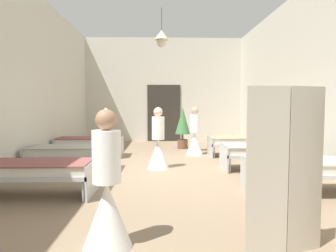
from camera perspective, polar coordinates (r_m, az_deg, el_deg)
The scene contains 13 objects.
ground_plane at distance 6.96m, azimuth -0.08°, elevation -8.97°, with size 7.21×12.15×0.10m, color #8C755B.
room_shell at distance 8.21m, azimuth -0.36°, elevation 8.73°, with size 7.01×11.75×4.38m.
bed_left_row_0 at distance 5.41m, azimuth -24.33°, elevation -7.78°, with size 1.90×0.84×0.57m.
bed_right_row_0 at distance 5.56m, azimuth 24.63°, elevation -7.47°, with size 1.90×0.84×0.57m.
bed_left_row_1 at distance 7.17m, azimuth -18.46°, elevation -4.82°, with size 1.90×0.84×0.57m.
bed_right_row_1 at distance 7.29m, azimuth 17.99°, elevation -4.68°, with size 1.90×0.84×0.57m.
bed_left_row_2 at distance 8.99m, azimuth -14.97°, elevation -3.02°, with size 1.90×0.84×0.57m.
bed_right_row_2 at distance 9.09m, azimuth 13.96°, elevation -2.94°, with size 1.90×0.84×0.57m.
nurse_near_aisle at distance 9.05m, azimuth 5.20°, elevation -2.29°, with size 0.52×0.52×1.49m.
nurse_mid_aisle at distance 3.25m, azimuth -11.74°, elevation -13.62°, with size 0.52×0.52×1.49m.
nurse_far_aisle at distance 7.06m, azimuth -1.92°, elevation -4.02°, with size 0.52×0.52×1.49m.
potted_plant at distance 10.33m, azimuth 2.87°, elevation 0.40°, with size 0.52×0.52×1.46m.
privacy_screen at distance 3.31m, azimuth 25.47°, elevation -7.85°, with size 1.23×0.26×1.70m.
Camera 1 is at (-0.19, -6.79, 1.50)m, focal length 31.37 mm.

